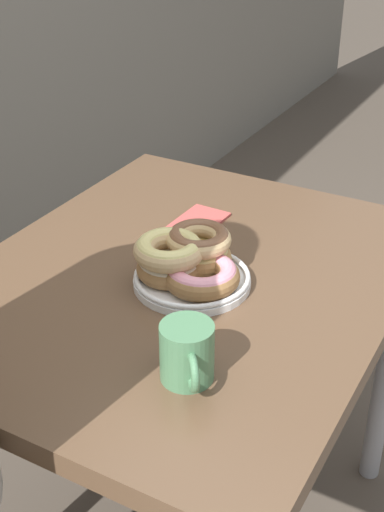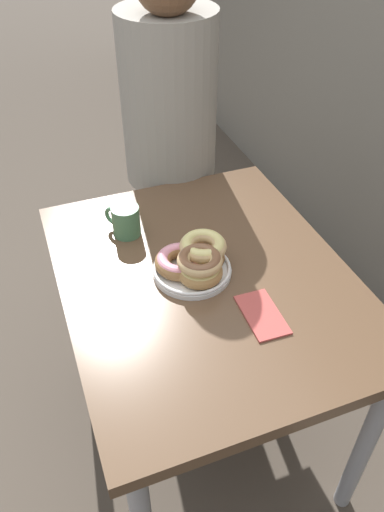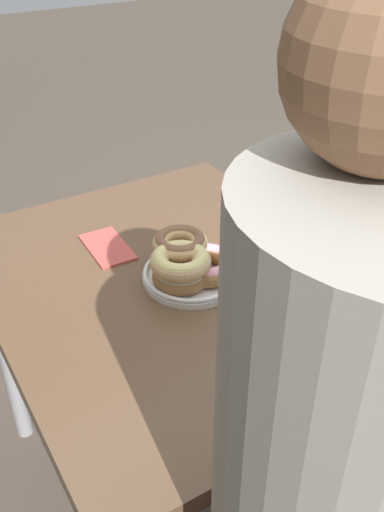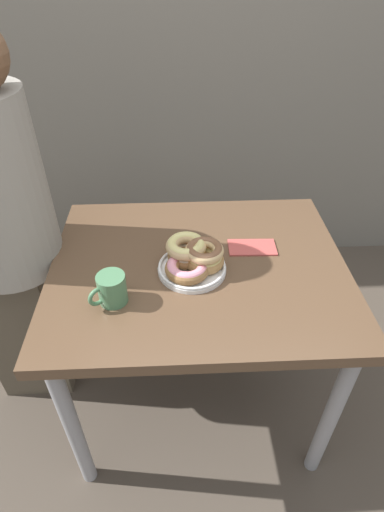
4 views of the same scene
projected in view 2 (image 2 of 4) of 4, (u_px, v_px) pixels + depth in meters
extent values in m
plane|color=#4C4238|center=(176.00, 432.00, 1.79)|extent=(14.00, 14.00, 0.00)
cube|color=brown|center=(206.00, 281.00, 1.36)|extent=(0.95, 0.76, 0.04)
cylinder|color=#99999E|center=(79.00, 303.00, 1.80)|extent=(0.05, 0.05, 0.69)
cylinder|color=#99999E|center=(241.00, 262.00, 1.98)|extent=(0.05, 0.05, 0.69)
cylinder|color=#99999E|center=(365.00, 444.00, 1.39)|extent=(0.05, 0.05, 0.69)
cylinder|color=white|center=(192.00, 271.00, 1.35)|extent=(0.21, 0.21, 0.01)
torus|color=white|center=(192.00, 268.00, 1.34)|extent=(0.21, 0.21, 0.01)
torus|color=#B2844C|center=(200.00, 272.00, 1.30)|extent=(0.13, 0.13, 0.04)
torus|color=#E0D17F|center=(200.00, 270.00, 1.30)|extent=(0.12, 0.12, 0.03)
torus|color=#9E7042|center=(203.00, 257.00, 1.35)|extent=(0.16, 0.16, 0.04)
torus|color=silver|center=(203.00, 255.00, 1.35)|extent=(0.15, 0.15, 0.03)
torus|color=#9E7042|center=(180.00, 262.00, 1.33)|extent=(0.17, 0.17, 0.04)
torus|color=pink|center=(180.00, 260.00, 1.33)|extent=(0.16, 0.16, 0.03)
torus|color=#D6B27A|center=(200.00, 260.00, 1.28)|extent=(0.15, 0.15, 0.03)
torus|color=brown|center=(200.00, 259.00, 1.28)|extent=(0.14, 0.14, 0.03)
torus|color=#D6B27A|center=(203.00, 246.00, 1.33)|extent=(0.14, 0.14, 0.04)
torus|color=#E0D17F|center=(203.00, 244.00, 1.33)|extent=(0.13, 0.13, 0.03)
cylinder|color=#4C7F56|center=(126.00, 221.00, 1.46)|extent=(0.08, 0.08, 0.09)
cylinder|color=#382114|center=(125.00, 209.00, 1.43)|extent=(0.07, 0.07, 0.00)
torus|color=#4C7F56|center=(113.00, 216.00, 1.47)|extent=(0.05, 0.05, 0.06)
cube|color=brown|center=(172.00, 235.00, 2.12)|extent=(0.28, 0.20, 0.68)
cylinder|color=gray|center=(169.00, 100.00, 1.67)|extent=(0.32, 0.32, 0.57)
cube|color=#BC4C47|center=(262.00, 315.00, 1.23)|extent=(0.16, 0.09, 0.01)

